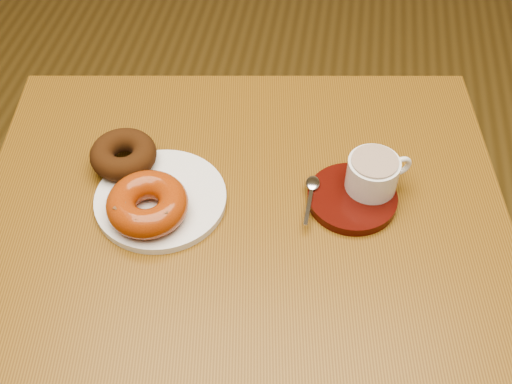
# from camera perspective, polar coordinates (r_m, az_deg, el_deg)

# --- Properties ---
(cafe_table) EXTENTS (0.88, 0.72, 0.75)m
(cafe_table) POSITION_cam_1_polar(r_m,az_deg,el_deg) (1.08, -1.05, -4.80)
(cafe_table) COLOR brown
(cafe_table) RESTS_ON ground
(donut_plate) EXTENTS (0.23, 0.23, 0.01)m
(donut_plate) POSITION_cam_1_polar(r_m,az_deg,el_deg) (0.99, -8.47, -0.62)
(donut_plate) COLOR silver
(donut_plate) RESTS_ON cafe_table
(donut_cinnamon) EXTENTS (0.13, 0.13, 0.04)m
(donut_cinnamon) POSITION_cam_1_polar(r_m,az_deg,el_deg) (1.03, -11.71, 3.30)
(donut_cinnamon) COLOR #371C0B
(donut_cinnamon) RESTS_ON donut_plate
(donut_caramel) EXTENTS (0.16, 0.16, 0.04)m
(donut_caramel) POSITION_cam_1_polar(r_m,az_deg,el_deg) (0.95, -9.63, -1.07)
(donut_caramel) COLOR #923910
(donut_caramel) RESTS_ON donut_plate
(saucer) EXTENTS (0.15, 0.15, 0.01)m
(saucer) POSITION_cam_1_polar(r_m,az_deg,el_deg) (0.99, 8.54, -0.55)
(saucer) COLOR #370B07
(saucer) RESTS_ON cafe_table
(coffee_cup) EXTENTS (0.10, 0.08, 0.06)m
(coffee_cup) POSITION_cam_1_polar(r_m,az_deg,el_deg) (0.98, 10.40, 1.65)
(coffee_cup) COLOR silver
(coffee_cup) RESTS_ON saucer
(teaspoon) EXTENTS (0.02, 0.10, 0.01)m
(teaspoon) POSITION_cam_1_polar(r_m,az_deg,el_deg) (0.98, 4.99, 0.40)
(teaspoon) COLOR silver
(teaspoon) RESTS_ON saucer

